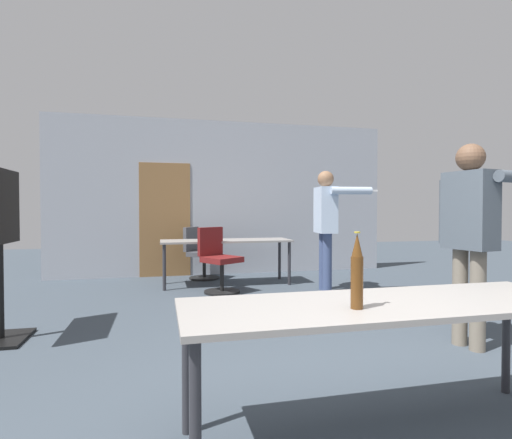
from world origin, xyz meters
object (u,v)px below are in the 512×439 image
Objects in this scene: office_chair_mid_tucked at (219,262)px; person_near_casual at (471,224)px; beer_bottle at (357,272)px; person_far_watching at (326,218)px; office_chair_far_left at (200,255)px.

person_near_casual is at bearing 89.95° from office_chair_mid_tucked.
beer_bottle is at bearing 59.10° from office_chair_mid_tucked.
person_near_casual is 3.43m from office_chair_mid_tucked.
person_far_watching is at bearing 68.68° from beer_bottle.
person_far_watching is at bearing 83.46° from office_chair_far_left.
person_far_watching is 1.88× the size of office_chair_mid_tucked.
office_chair_far_left is 2.40× the size of beer_bottle.
person_near_casual is at bearing 60.04° from office_chair_far_left.
office_chair_far_left is at bearing -115.52° from office_chair_mid_tucked.
beer_bottle reaches higher than office_chair_mid_tucked.
beer_bottle is at bearing -14.38° from person_far_watching.
office_chair_mid_tucked is (-1.57, 0.27, -0.63)m from person_far_watching.
office_chair_mid_tucked is (0.15, -1.21, 0.03)m from office_chair_far_left.
beer_bottle is (0.11, -4.01, 0.45)m from office_chair_mid_tucked.
beer_bottle reaches higher than office_chair_far_left.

